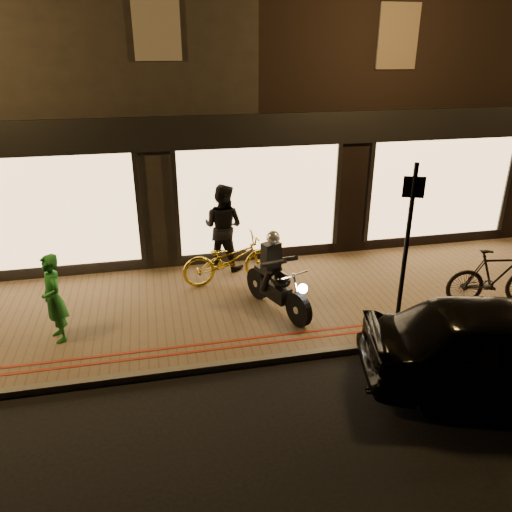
{
  "coord_description": "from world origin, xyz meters",
  "views": [
    {
      "loc": [
        -2.35,
        -6.63,
        4.88
      ],
      "look_at": [
        -0.49,
        1.98,
        1.1
      ],
      "focal_mm": 35.0,
      "sensor_mm": 36.0,
      "label": 1
    }
  ],
  "objects": [
    {
      "name": "motorcycle",
      "position": [
        -0.19,
        1.56,
        0.73
      ],
      "size": [
        0.89,
        1.84,
        1.59
      ],
      "rotation": [
        0.0,
        0.0,
        0.38
      ],
      "color": "black",
      "rests_on": "sidewalk"
    },
    {
      "name": "sign_post",
      "position": [
        1.82,
        0.52,
        1.8
      ],
      "size": [
        0.33,
        0.16,
        3.0
      ],
      "rotation": [
        0.0,
        0.0,
        -0.39
      ],
      "color": "black",
      "rests_on": "sidewalk"
    },
    {
      "name": "bicycle_gold",
      "position": [
        -0.86,
        2.93,
        0.65
      ],
      "size": [
        2.07,
        0.87,
        1.06
      ],
      "primitive_type": "imported",
      "rotation": [
        0.0,
        0.0,
        1.65
      ],
      "color": "gold",
      "rests_on": "sidewalk"
    },
    {
      "name": "person_dark",
      "position": [
        -0.86,
        3.76,
        1.1
      ],
      "size": [
        1.2,
        1.15,
        1.95
      ],
      "primitive_type": "imported",
      "rotation": [
        0.0,
        0.0,
        2.54
      ],
      "color": "black",
      "rests_on": "sidewalk"
    },
    {
      "name": "red_kerb_lines",
      "position": [
        0.0,
        0.55,
        0.12
      ],
      "size": [
        50.0,
        0.26,
        0.01
      ],
      "color": "maroon",
      "rests_on": "sidewalk"
    },
    {
      "name": "building_row",
      "position": [
        -0.0,
        8.99,
        4.25
      ],
      "size": [
        48.0,
        10.11,
        8.5
      ],
      "color": "black",
      "rests_on": "ground"
    },
    {
      "name": "ground",
      "position": [
        0.0,
        0.0,
        0.0
      ],
      "size": [
        90.0,
        90.0,
        0.0
      ],
      "primitive_type": "plane",
      "color": "black",
      "rests_on": "ground"
    },
    {
      "name": "sidewalk",
      "position": [
        0.0,
        2.0,
        0.06
      ],
      "size": [
        50.0,
        4.0,
        0.12
      ],
      "primitive_type": "cube",
      "color": "brown",
      "rests_on": "ground"
    },
    {
      "name": "bicycle_dark",
      "position": [
        4.03,
        0.88,
        0.7
      ],
      "size": [
        2.0,
        0.87,
        1.16
      ],
      "primitive_type": "imported",
      "rotation": [
        0.0,
        0.0,
        1.4
      ],
      "color": "black",
      "rests_on": "sidewalk"
    },
    {
      "name": "parked_car",
      "position": [
        2.62,
        -1.3,
        0.72
      ],
      "size": [
        4.54,
        2.66,
        1.45
      ],
      "primitive_type": "imported",
      "rotation": [
        0.0,
        0.0,
        1.34
      ],
      "color": "black",
      "rests_on": "ground"
    },
    {
      "name": "kerb_stone",
      "position": [
        0.0,
        0.05,
        0.06
      ],
      "size": [
        50.0,
        0.14,
        0.12
      ],
      "primitive_type": "cube",
      "color": "#59544C",
      "rests_on": "ground"
    },
    {
      "name": "person_green",
      "position": [
        -4.12,
        1.37,
        0.91
      ],
      "size": [
        0.59,
        0.68,
        1.57
      ],
      "primitive_type": "imported",
      "rotation": [
        0.0,
        0.0,
        -1.12
      ],
      "color": "#1E7228",
      "rests_on": "sidewalk"
    }
  ]
}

